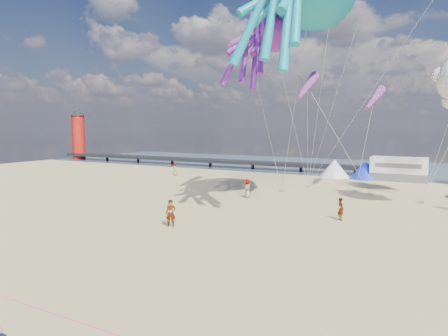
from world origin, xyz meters
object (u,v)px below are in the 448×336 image
(sandbag_e, at_px, (308,187))
(sandbag_c, at_px, (421,202))
(beachgoer_6, at_px, (175,169))
(windsock_mid, at_px, (374,99))
(kite_octopus_purple, at_px, (275,31))
(windsock_left, at_px, (246,37))
(tent_white, at_px, (334,168))
(sandbag_a, at_px, (282,191))
(motorhome_0, at_px, (399,169))
(beachgoer_0, at_px, (247,189))
(standing_person, at_px, (171,213))
(beachgoer_5, at_px, (341,209))
(sandbag_b, at_px, (370,194))
(lighthouse, at_px, (79,138))
(windsock_right, at_px, (307,86))
(tent_blue, at_px, (365,170))
(sandbag_d, at_px, (355,192))

(sandbag_e, bearing_deg, sandbag_c, -19.02)
(beachgoer_6, distance_m, windsock_mid, 27.71)
(kite_octopus_purple, relative_size, windsock_left, 1.25)
(tent_white, bearing_deg, sandbag_a, -96.91)
(motorhome_0, bearing_deg, sandbag_c, -77.51)
(beachgoer_0, bearing_deg, standing_person, -39.39)
(beachgoer_6, bearing_deg, beachgoer_5, -154.32)
(windsock_left, bearing_deg, motorhome_0, 54.85)
(motorhome_0, relative_size, sandbag_c, 13.20)
(sandbag_b, xyz_separation_m, windsock_mid, (-0.42, 2.96, 9.60))
(sandbag_e, bearing_deg, kite_octopus_purple, -91.57)
(windsock_left, xyz_separation_m, windsock_mid, (9.93, 10.10, -5.35))
(beachgoer_6, bearing_deg, standing_person, -177.74)
(standing_person, xyz_separation_m, beachgoer_6, (-16.73, 23.57, -0.04))
(tent_white, xyz_separation_m, sandbag_a, (-1.83, -15.08, -1.09))
(sandbag_a, bearing_deg, tent_white, 83.09)
(sandbag_c, bearing_deg, beachgoer_6, 169.14)
(lighthouse, height_order, beachgoer_6, lighthouse)
(kite_octopus_purple, distance_m, windsock_right, 5.63)
(tent_white, xyz_separation_m, tent_blue, (4.00, 0.00, 0.00))
(standing_person, height_order, windsock_left, windsock_left)
(tent_blue, relative_size, windsock_right, 0.86)
(beachgoer_5, bearing_deg, windsock_right, 1.18)
(lighthouse, xyz_separation_m, sandbag_a, (52.17, -19.08, -4.39))
(tent_blue, bearing_deg, beachgoer_0, -110.53)
(sandbag_a, height_order, sandbag_e, same)
(tent_blue, height_order, sandbag_b, tent_blue)
(beachgoer_5, height_order, windsock_left, windsock_left)
(sandbag_a, distance_m, sandbag_e, 4.39)
(beachgoer_0, distance_m, windsock_left, 14.16)
(sandbag_d, bearing_deg, tent_blue, 94.97)
(sandbag_c, bearing_deg, sandbag_d, 153.43)
(lighthouse, bearing_deg, windsock_right, -23.29)
(beachgoer_0, bearing_deg, sandbag_c, 68.32)
(standing_person, xyz_separation_m, sandbag_c, (14.58, 17.56, -0.82))
(beachgoer_0, height_order, windsock_mid, windsock_mid)
(sandbag_b, height_order, windsock_right, windsock_right)
(lighthouse, relative_size, standing_person, 4.83)
(sandbag_a, bearing_deg, windsock_mid, 32.10)
(beachgoer_6, height_order, kite_octopus_purple, kite_octopus_purple)
(motorhome_0, distance_m, sandbag_a, 18.06)
(lighthouse, height_order, windsock_mid, windsock_mid)
(kite_octopus_purple, bearing_deg, tent_blue, 93.85)
(motorhome_0, distance_m, tent_white, 8.01)
(tent_blue, distance_m, windsock_mid, 13.33)
(windsock_mid, height_order, windsock_right, windsock_right)
(motorhome_0, distance_m, beachgoer_6, 29.40)
(beachgoer_0, relative_size, beachgoer_5, 1.08)
(windsock_right, bearing_deg, standing_person, -112.89)
(standing_person, distance_m, windsock_left, 18.82)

